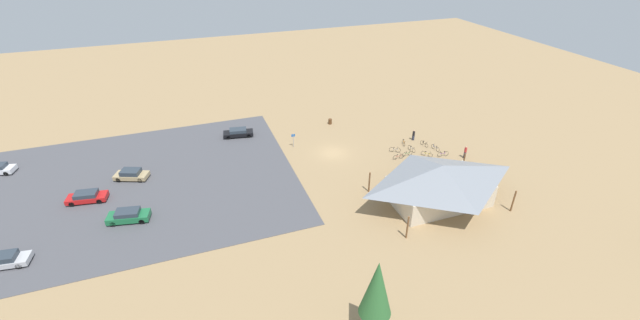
% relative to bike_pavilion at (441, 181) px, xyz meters
% --- Properties ---
extents(ground, '(160.00, 160.00, 0.00)m').
position_rel_bike_pavilion_xyz_m(ground, '(7.63, -15.50, -2.92)').
color(ground, '#9E7F56').
rests_on(ground, ground).
extents(parking_lot_asphalt, '(41.37, 31.86, 0.05)m').
position_rel_bike_pavilion_xyz_m(parking_lot_asphalt, '(35.19, -16.32, -2.89)').
color(parking_lot_asphalt, '#4C4C51').
rests_on(parking_lot_asphalt, ground).
extents(bike_pavilion, '(14.48, 9.73, 5.04)m').
position_rel_bike_pavilion_xyz_m(bike_pavilion, '(0.00, 0.00, 0.00)').
color(bike_pavilion, beige).
rests_on(bike_pavilion, ground).
extents(trash_bin, '(0.60, 0.60, 0.90)m').
position_rel_bike_pavilion_xyz_m(trash_bin, '(4.39, -25.12, -2.47)').
color(trash_bin, brown).
rests_on(trash_bin, ground).
extents(lot_sign, '(0.56, 0.08, 2.20)m').
position_rel_bike_pavilion_xyz_m(lot_sign, '(12.53, -19.38, -1.51)').
color(lot_sign, '#99999E').
rests_on(lot_sign, ground).
extents(pine_east, '(2.59, 2.59, 7.94)m').
position_rel_bike_pavilion_xyz_m(pine_east, '(15.65, 14.04, 2.31)').
color(pine_east, brown).
rests_on(pine_east, ground).
extents(bicycle_teal_near_porch, '(0.69, 1.65, 0.82)m').
position_rel_bike_pavilion_xyz_m(bicycle_teal_near_porch, '(-1.69, -9.05, -2.56)').
color(bicycle_teal_near_porch, black).
rests_on(bicycle_teal_near_porch, ground).
extents(bicycle_red_yard_left, '(1.72, 0.48, 0.79)m').
position_rel_bike_pavilion_xyz_m(bicycle_red_yard_left, '(-0.59, -10.68, -2.55)').
color(bicycle_red_yard_left, black).
rests_on(bicycle_red_yard_left, ground).
extents(bicycle_white_yard_front, '(0.48, 1.71, 0.82)m').
position_rel_bike_pavilion_xyz_m(bicycle_white_yard_front, '(-3.63, -12.10, -2.54)').
color(bicycle_white_yard_front, black).
rests_on(bicycle_white_yard_front, ground).
extents(bicycle_orange_lone_east, '(0.69, 1.62, 0.83)m').
position_rel_bike_pavilion_xyz_m(bicycle_orange_lone_east, '(-3.56, -14.28, -2.55)').
color(bicycle_orange_lone_east, black).
rests_on(bicycle_orange_lone_east, ground).
extents(bicycle_blue_front_row, '(0.48, 1.75, 0.81)m').
position_rel_bike_pavilion_xyz_m(bicycle_blue_front_row, '(-7.14, -11.18, -2.54)').
color(bicycle_blue_front_row, black).
rests_on(bicycle_blue_front_row, ground).
extents(bicycle_yellow_trailside, '(1.10, 1.38, 0.76)m').
position_rel_bike_pavilion_xyz_m(bicycle_yellow_trailside, '(-4.91, -10.00, -2.56)').
color(bicycle_yellow_trailside, black).
rests_on(bicycle_yellow_trailside, ground).
extents(bicycle_black_yard_center, '(0.48, 1.65, 0.80)m').
position_rel_bike_pavilion_xyz_m(bicycle_black_yard_center, '(-6.28, -12.86, -2.56)').
color(bicycle_black_yard_center, black).
rests_on(bicycle_black_yard_center, ground).
extents(bicycle_silver_edge_south, '(1.48, 0.91, 0.86)m').
position_rel_bike_pavilion_xyz_m(bicycle_silver_edge_south, '(-1.14, -12.66, -2.53)').
color(bicycle_silver_edge_south, black).
rests_on(bicycle_silver_edge_south, ground).
extents(bicycle_purple_lone_west, '(1.79, 0.48, 0.85)m').
position_rel_bike_pavilion_xyz_m(bicycle_purple_lone_west, '(-7.08, -9.15, -2.52)').
color(bicycle_purple_lone_west, black).
rests_on(bicycle_purple_lone_west, ground).
extents(bicycle_green_near_sign, '(1.66, 0.48, 0.78)m').
position_rel_bike_pavilion_xyz_m(bicycle_green_near_sign, '(-2.26, -11.04, -2.56)').
color(bicycle_green_near_sign, black).
rests_on(bicycle_green_near_sign, ground).
extents(car_silver_by_curb, '(4.96, 2.33, 1.35)m').
position_rel_bike_pavilion_xyz_m(car_silver_by_curb, '(46.43, -5.08, -2.20)').
color(car_silver_by_curb, '#BCBCC1').
rests_on(car_silver_by_curb, parking_lot_asphalt).
extents(car_green_inner_stall, '(4.79, 2.66, 1.41)m').
position_rel_bike_pavilion_xyz_m(car_green_inner_stall, '(35.16, -8.48, -2.17)').
color(car_green_inner_stall, '#1E6B3D').
rests_on(car_green_inner_stall, parking_lot_asphalt).
extents(car_black_second_row, '(4.87, 2.53, 1.27)m').
position_rel_bike_pavilion_xyz_m(car_black_second_row, '(19.83, -25.62, -2.22)').
color(car_black_second_row, black).
rests_on(car_black_second_row, parking_lot_asphalt).
extents(car_red_back_corner, '(4.75, 2.47, 1.30)m').
position_rel_bike_pavilion_xyz_m(car_red_back_corner, '(40.10, -14.24, -2.22)').
color(car_red_back_corner, red).
rests_on(car_red_back_corner, parking_lot_asphalt).
extents(car_tan_mid_lot, '(4.62, 3.29, 1.36)m').
position_rel_bike_pavilion_xyz_m(car_tan_mid_lot, '(35.25, -17.84, -2.19)').
color(car_tan_mid_lot, tan).
rests_on(car_tan_mid_lot, parking_lot_asphalt).
extents(visitor_at_bikes, '(0.36, 0.36, 1.74)m').
position_rel_bike_pavilion_xyz_m(visitor_at_bikes, '(-5.75, -15.17, -2.01)').
color(visitor_at_bikes, '#2D3347').
rests_on(visitor_at_bikes, ground).
extents(visitor_crossing_yard, '(0.36, 0.39, 1.88)m').
position_rel_bike_pavilion_xyz_m(visitor_crossing_yard, '(-9.79, -7.76, -1.93)').
color(visitor_crossing_yard, '#2D3347').
rests_on(visitor_crossing_yard, ground).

